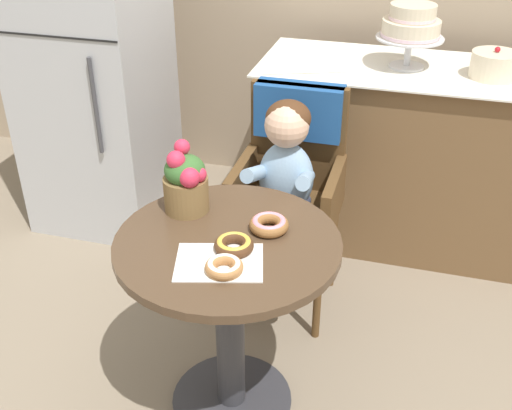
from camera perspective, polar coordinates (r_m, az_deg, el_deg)
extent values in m
plane|color=gray|center=(2.44, -2.19, -17.37)|extent=(8.00, 8.00, 0.00)
cylinder|color=#4C3826|center=(1.97, -2.59, -3.58)|extent=(0.72, 0.72, 0.03)
cylinder|color=#333338|center=(2.19, -2.37, -11.36)|extent=(0.10, 0.10, 0.69)
cylinder|color=#333338|center=(2.43, -2.20, -17.21)|extent=(0.44, 0.44, 0.02)
cube|color=brown|center=(2.58, 2.76, -0.63)|extent=(0.42, 0.42, 0.04)
cube|color=brown|center=(2.62, 3.87, 6.16)|extent=(0.40, 0.04, 0.46)
cube|color=brown|center=(2.57, -1.31, 2.11)|extent=(0.04, 0.38, 0.18)
cube|color=brown|center=(2.49, 7.07, 0.95)|extent=(0.04, 0.38, 0.18)
cube|color=#1E4C8C|center=(2.58, 3.96, 8.59)|extent=(0.36, 0.11, 0.22)
cylinder|color=brown|center=(2.62, -2.16, -6.67)|extent=(0.03, 0.03, 0.45)
cylinder|color=brown|center=(2.55, 5.65, -7.99)|extent=(0.03, 0.03, 0.45)
cylinder|color=brown|center=(2.90, 0.00, -2.50)|extent=(0.03, 0.03, 0.45)
cylinder|color=brown|center=(2.84, 7.03, -3.57)|extent=(0.03, 0.03, 0.45)
ellipsoid|color=#8CADCC|center=(2.48, 2.75, 2.53)|extent=(0.22, 0.16, 0.30)
sphere|color=#E0B293|center=(2.37, 2.83, 7.25)|extent=(0.17, 0.17, 0.17)
ellipsoid|color=#4C2D19|center=(2.38, 2.96, 7.92)|extent=(0.17, 0.17, 0.14)
cylinder|color=#8CADCC|center=(2.40, 0.08, 2.92)|extent=(0.08, 0.23, 0.13)
sphere|color=#E0B293|center=(2.37, -0.20, 0.55)|extent=(0.06, 0.06, 0.06)
cylinder|color=#8CADCC|center=(2.36, 4.53, 2.32)|extent=(0.08, 0.23, 0.13)
sphere|color=#E0B293|center=(2.33, 3.84, -0.03)|extent=(0.06, 0.06, 0.06)
cylinder|color=#3F4760|center=(2.48, 1.02, -0.39)|extent=(0.09, 0.22, 0.09)
cylinder|color=#3F4760|center=(2.48, 0.33, -5.02)|extent=(0.08, 0.08, 0.26)
cylinder|color=#3F4760|center=(2.45, 3.50, -0.75)|extent=(0.09, 0.22, 0.09)
cylinder|color=#3F4760|center=(2.46, 2.81, -5.42)|extent=(0.08, 0.08, 0.26)
cube|color=white|center=(1.86, -3.37, -5.23)|extent=(0.30, 0.25, 0.00)
torus|color=#4C2D19|center=(1.90, -2.03, -3.70)|extent=(0.12, 0.12, 0.04)
torus|color=gold|center=(1.90, -2.03, -3.45)|extent=(0.11, 0.11, 0.02)
torus|color=#936033|center=(2.00, 1.19, -1.83)|extent=(0.13, 0.13, 0.04)
torus|color=pink|center=(1.99, 1.20, -1.57)|extent=(0.11, 0.11, 0.02)
torus|color=#AD7542|center=(1.82, -2.92, -5.68)|extent=(0.11, 0.11, 0.03)
torus|color=white|center=(1.81, -2.93, -5.44)|extent=(0.10, 0.10, 0.02)
cylinder|color=brown|center=(2.10, -6.37, 1.02)|extent=(0.15, 0.15, 0.12)
ellipsoid|color=#38662D|center=(2.06, -6.51, 3.20)|extent=(0.13, 0.14, 0.10)
sphere|color=#D82D4C|center=(2.04, -5.24, 2.81)|extent=(0.05, 0.05, 0.05)
sphere|color=#D82D4C|center=(2.07, -5.55, 3.53)|extent=(0.06, 0.06, 0.06)
sphere|color=#D82D4C|center=(2.06, -6.76, 5.26)|extent=(0.05, 0.05, 0.05)
sphere|color=#D82D4C|center=(2.07, -7.23, 3.21)|extent=(0.06, 0.06, 0.06)
sphere|color=#D82D4C|center=(2.02, -7.30, 4.09)|extent=(0.06, 0.06, 0.06)
sphere|color=#D82D4C|center=(2.01, -6.08, 2.51)|extent=(0.07, 0.07, 0.07)
cube|color=brown|center=(3.15, 14.65, 4.06)|extent=(1.50, 0.56, 0.90)
cube|color=white|center=(2.98, 15.78, 11.72)|extent=(1.56, 0.62, 0.01)
cylinder|color=silver|center=(2.98, 13.52, 12.20)|extent=(0.16, 0.16, 0.01)
cylinder|color=silver|center=(2.96, 13.68, 13.39)|extent=(0.03, 0.03, 0.12)
cylinder|color=silver|center=(2.94, 13.84, 14.57)|extent=(0.30, 0.30, 0.01)
cylinder|color=beige|center=(2.93, 13.94, 15.35)|extent=(0.26, 0.25, 0.08)
cylinder|color=silver|center=(2.94, 13.87, 14.86)|extent=(0.26, 0.26, 0.01)
cylinder|color=beige|center=(2.92, 14.12, 16.69)|extent=(0.20, 0.20, 0.07)
cylinder|color=silver|center=(2.92, 14.06, 16.24)|extent=(0.21, 0.21, 0.01)
cylinder|color=beige|center=(2.94, 20.90, 11.82)|extent=(0.20, 0.20, 0.11)
sphere|color=red|center=(2.92, 21.15, 13.08)|extent=(0.02, 0.02, 0.02)
cube|color=#B7BABF|center=(3.22, -14.72, 12.40)|extent=(0.64, 0.60, 1.70)
cube|color=black|center=(2.92, -18.18, 14.39)|extent=(0.63, 0.01, 0.01)
cylinder|color=#3F3F44|center=(2.91, -14.41, 8.67)|extent=(0.02, 0.02, 0.45)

